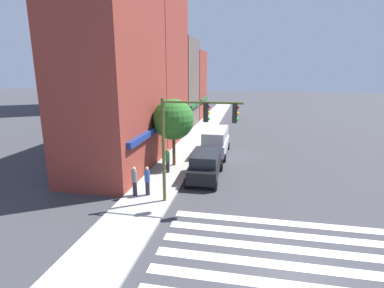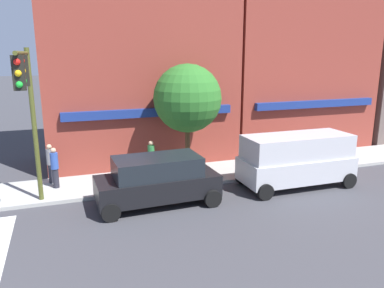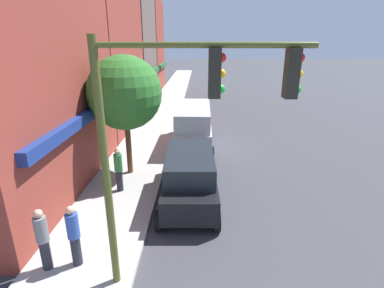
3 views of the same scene
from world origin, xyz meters
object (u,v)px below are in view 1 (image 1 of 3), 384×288
at_px(pedestrian_grey_coat, 135,181).
at_px(pedestrian_green_top, 168,160).
at_px(suv_black, 205,165).
at_px(van_silver, 216,141).
at_px(traffic_signal, 192,130).
at_px(street_tree, 173,120).
at_px(pedestrian_blue_shirt, 147,180).

xyz_separation_m(pedestrian_grey_coat, pedestrian_green_top, (4.37, -0.82, 0.00)).
relative_size(suv_black, van_silver, 0.95).
height_order(suv_black, pedestrian_green_top, suv_black).
relative_size(traffic_signal, street_tree, 1.15).
relative_size(suv_black, street_tree, 0.91).
distance_m(suv_black, pedestrian_blue_shirt, 4.76).
relative_size(pedestrian_blue_shirt, pedestrian_green_top, 1.00).
height_order(traffic_signal, pedestrian_blue_shirt, traffic_signal).
bearing_deg(pedestrian_blue_shirt, pedestrian_green_top, -78.20).
bearing_deg(pedestrian_green_top, street_tree, 99.38).
xyz_separation_m(suv_black, street_tree, (2.19, 2.80, 2.74)).
bearing_deg(pedestrian_grey_coat, pedestrian_green_top, 23.18).
bearing_deg(street_tree, suv_black, -128.06).
distance_m(pedestrian_blue_shirt, street_tree, 6.54).
bearing_deg(van_silver, pedestrian_green_top, 154.92).
xyz_separation_m(pedestrian_grey_coat, street_tree, (6.14, -0.84, 2.70)).
bearing_deg(pedestrian_green_top, suv_black, 1.37).
relative_size(traffic_signal, pedestrian_grey_coat, 3.39).
relative_size(van_silver, pedestrian_grey_coat, 2.84).
distance_m(suv_black, pedestrian_grey_coat, 5.37).
distance_m(suv_black, street_tree, 4.49).
bearing_deg(van_silver, pedestrian_grey_coat, 160.97).
xyz_separation_m(van_silver, pedestrian_blue_shirt, (-10.07, 2.91, -0.21)).
bearing_deg(traffic_signal, van_silver, -0.61).
distance_m(traffic_signal, pedestrian_green_top, 6.37).
bearing_deg(street_tree, pedestrian_blue_shirt, 178.95).
relative_size(traffic_signal, van_silver, 1.20).
relative_size(traffic_signal, pedestrian_green_top, 3.39).
distance_m(pedestrian_grey_coat, pedestrian_green_top, 4.45).
height_order(suv_black, van_silver, van_silver).
height_order(traffic_signal, suv_black, traffic_signal).
bearing_deg(pedestrian_blue_shirt, pedestrian_grey_coat, 26.91).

